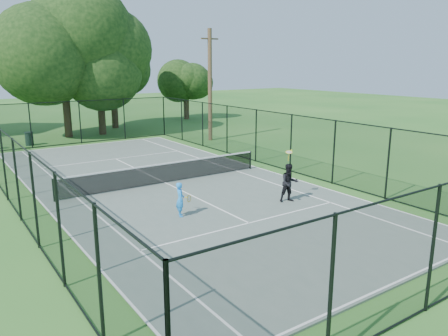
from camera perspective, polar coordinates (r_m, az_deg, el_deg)
ground at (r=20.60m, az=-7.63°, el=-2.10°), size 120.00×120.00×0.00m
tennis_court at (r=20.59m, az=-7.64°, el=-2.02°), size 11.00×24.00×0.06m
tennis_net at (r=20.45m, az=-7.69°, el=-0.54°), size 10.08×0.08×0.95m
fence at (r=20.25m, az=-7.77°, el=1.99°), size 13.10×26.10×3.00m
tree_near_left at (r=35.19m, az=-20.34°, el=13.25°), size 7.28×7.28×9.50m
tree_near_mid at (r=35.80m, az=-16.05°, el=12.17°), size 6.19×6.19×8.10m
tree_near_right at (r=39.20m, az=-14.46°, el=13.33°), size 6.46×6.46×8.92m
tree_far_right at (r=44.52m, az=-5.00°, el=10.93°), size 4.34×4.34×5.73m
trash_bin_right at (r=32.86m, az=-24.09°, el=3.52°), size 0.58×0.58×0.93m
utility_pole at (r=31.80m, az=-1.84°, el=10.81°), size 1.40×0.30×7.89m
player_blue at (r=15.95m, az=-5.72°, el=-4.09°), size 0.80×0.54×1.27m
player_black at (r=17.66m, az=8.52°, el=-1.92°), size 0.91×0.89×2.03m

